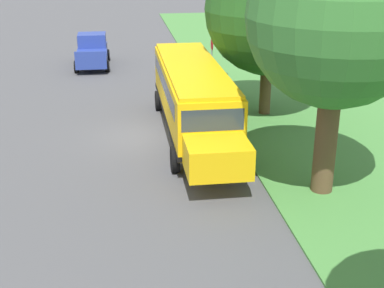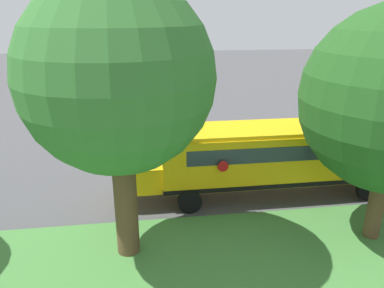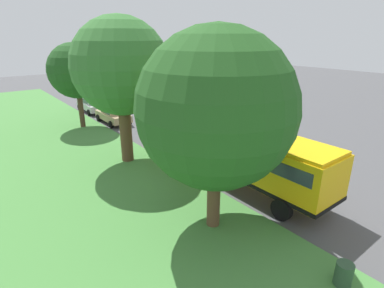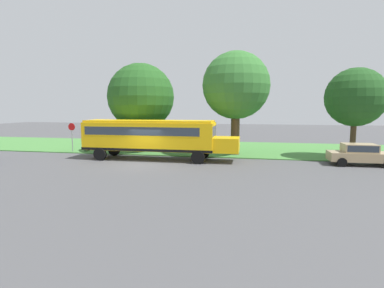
{
  "view_description": "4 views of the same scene",
  "coord_description": "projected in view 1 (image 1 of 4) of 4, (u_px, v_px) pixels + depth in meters",
  "views": [
    {
      "loc": [
        0.96,
        22.63,
        8.41
      ],
      "look_at": [
        -1.58,
        4.51,
        1.28
      ],
      "focal_mm": 50.0,
      "sensor_mm": 36.0,
      "label": 1
    },
    {
      "loc": [
        -16.99,
        5.85,
        7.91
      ],
      "look_at": [
        -0.56,
        3.55,
        1.93
      ],
      "focal_mm": 35.0,
      "sensor_mm": 36.0,
      "label": 2
    },
    {
      "loc": [
        -13.7,
        -10.47,
        7.8
      ],
      "look_at": [
        -2.6,
        3.84,
        1.21
      ],
      "focal_mm": 28.0,
      "sensor_mm": 36.0,
      "label": 3
    },
    {
      "loc": [
        20.52,
        7.92,
        4.07
      ],
      "look_at": [
        -2.12,
        3.38,
        1.35
      ],
      "focal_mm": 28.0,
      "sensor_mm": 36.0,
      "label": 4
    }
  ],
  "objects": [
    {
      "name": "oak_tree_beside_bus",
      "position": [
        267.0,
        10.0,
        25.2
      ],
      "size": [
        6.16,
        6.16,
        8.26
      ],
      "color": "brown",
      "rests_on": "ground"
    },
    {
      "name": "ground_plane",
      "position": [
        144.0,
        136.0,
        24.06
      ],
      "size": [
        120.0,
        120.0,
        0.0
      ],
      "primitive_type": "plane",
      "color": "#4C4C4F"
    },
    {
      "name": "pickup_truck",
      "position": [
        92.0,
        50.0,
        36.8
      ],
      "size": [
        2.28,
        5.4,
        2.1
      ],
      "color": "#283D93",
      "rests_on": "ground"
    },
    {
      "name": "school_bus",
      "position": [
        193.0,
        94.0,
        23.51
      ],
      "size": [
        2.84,
        12.42,
        3.16
      ],
      "color": "yellow",
      "rests_on": "ground"
    },
    {
      "name": "grass_verge",
      "position": [
        354.0,
        125.0,
        25.33
      ],
      "size": [
        12.0,
        80.0,
        0.08
      ],
      "primitive_type": "cube",
      "color": "#47843D",
      "rests_on": "ground"
    },
    {
      "name": "stop_sign",
      "position": [
        212.0,
        56.0,
        31.93
      ],
      "size": [
        0.08,
        0.68,
        2.74
      ],
      "color": "gray",
      "rests_on": "ground"
    },
    {
      "name": "trash_bin",
      "position": [
        223.0,
        81.0,
        31.39
      ],
      "size": [
        0.56,
        0.56,
        0.9
      ],
      "primitive_type": "cylinder",
      "color": "#2D4C33",
      "rests_on": "ground"
    },
    {
      "name": "oak_tree_roadside_mid",
      "position": [
        343.0,
        19.0,
        16.49
      ],
      "size": [
        5.81,
        5.81,
        8.98
      ],
      "color": "brown",
      "rests_on": "ground"
    }
  ]
}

